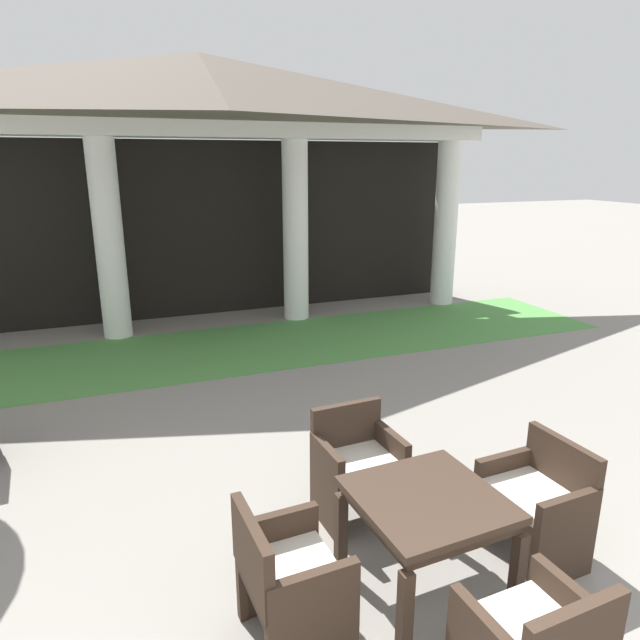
# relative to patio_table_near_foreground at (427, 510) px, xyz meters

# --- Properties ---
(background_pavilion) EXTENTS (10.03, 2.86, 4.17)m
(background_pavilion) POSITION_rel_patio_table_near_foreground_xyz_m (-0.12, 6.55, 2.65)
(background_pavilion) COLOR white
(background_pavilion) RESTS_ON ground
(lawn_strip) EXTENTS (11.83, 2.23, 0.01)m
(lawn_strip) POSITION_rel_patio_table_near_foreground_xyz_m (-0.12, 5.18, -0.60)
(lawn_strip) COLOR #519347
(lawn_strip) RESTS_ON ground
(patio_table_near_foreground) EXTENTS (0.89, 0.89, 0.71)m
(patio_table_near_foreground) POSITION_rel_patio_table_near_foreground_xyz_m (0.00, 0.00, 0.00)
(patio_table_near_foreground) COLOR #38281E
(patio_table_near_foreground) RESTS_ON ground
(patio_chair_near_foreground_east) EXTENTS (0.55, 0.66, 0.84)m
(patio_chair_near_foreground_east) POSITION_rel_patio_table_near_foreground_xyz_m (0.90, 0.05, -0.19)
(patio_chair_near_foreground_east) COLOR #38281E
(patio_chair_near_foreground_east) RESTS_ON ground
(patio_chair_near_foreground_north) EXTENTS (0.62, 0.53, 0.85)m
(patio_chair_near_foreground_north) POSITION_rel_patio_table_near_foreground_xyz_m (-0.05, 0.90, -0.19)
(patio_chair_near_foreground_north) COLOR #38281E
(patio_chair_near_foreground_north) RESTS_ON ground
(patio_chair_near_foreground_west) EXTENTS (0.55, 0.62, 0.85)m
(patio_chair_near_foreground_west) POSITION_rel_patio_table_near_foreground_xyz_m (-0.91, -0.05, -0.20)
(patio_chair_near_foreground_west) COLOR #38281E
(patio_chair_near_foreground_west) RESTS_ON ground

